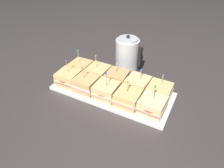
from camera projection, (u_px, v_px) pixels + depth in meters
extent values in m
plane|color=#383333|center=(112.00, 93.00, 1.12)|extent=(6.00, 6.00, 0.00)
cube|color=silver|center=(112.00, 92.00, 1.12)|extent=(0.66, 0.28, 0.01)
cube|color=silver|center=(112.00, 91.00, 1.11)|extent=(0.66, 0.28, 0.01)
cube|color=tan|center=(69.00, 82.00, 1.15)|extent=(0.12, 0.12, 0.03)
cube|color=#B26B60|center=(69.00, 79.00, 1.14)|extent=(0.13, 0.13, 0.01)
cube|color=beige|center=(69.00, 78.00, 1.13)|extent=(0.12, 0.12, 0.01)
cylinder|color=red|center=(66.00, 78.00, 1.11)|extent=(0.08, 0.08, 0.00)
cube|color=#E0B771|center=(68.00, 74.00, 1.12)|extent=(0.12, 0.12, 0.03)
cylinder|color=tan|center=(67.00, 67.00, 1.10)|extent=(0.00, 0.01, 0.08)
sphere|color=purple|center=(66.00, 61.00, 1.07)|extent=(0.01, 0.01, 0.01)
cube|color=tan|center=(87.00, 87.00, 1.10)|extent=(0.12, 0.12, 0.03)
cube|color=tan|center=(87.00, 85.00, 1.09)|extent=(0.12, 0.12, 0.01)
cube|color=beige|center=(87.00, 83.00, 1.09)|extent=(0.12, 0.12, 0.01)
cylinder|color=red|center=(84.00, 84.00, 1.07)|extent=(0.07, 0.07, 0.00)
cube|color=tan|center=(86.00, 80.00, 1.07)|extent=(0.12, 0.12, 0.03)
cylinder|color=tan|center=(83.00, 74.00, 1.05)|extent=(0.00, 0.01, 0.08)
sphere|color=red|center=(82.00, 68.00, 1.02)|extent=(0.01, 0.01, 0.01)
cube|color=#DBB77A|center=(107.00, 94.00, 1.06)|extent=(0.12, 0.12, 0.03)
cube|color=tan|center=(106.00, 92.00, 1.04)|extent=(0.12, 0.12, 0.01)
cube|color=beige|center=(106.00, 90.00, 1.04)|extent=(0.12, 0.12, 0.01)
cylinder|color=red|center=(104.00, 91.00, 1.02)|extent=(0.08, 0.08, 0.00)
cube|color=#E8C281|center=(106.00, 87.00, 1.03)|extent=(0.12, 0.12, 0.03)
cylinder|color=tan|center=(106.00, 80.00, 0.99)|extent=(0.00, 0.00, 0.09)
sphere|color=blue|center=(106.00, 74.00, 0.96)|extent=(0.01, 0.01, 0.01)
cube|color=tan|center=(128.00, 102.00, 1.01)|extent=(0.12, 0.12, 0.03)
cube|color=tan|center=(128.00, 99.00, 1.00)|extent=(0.12, 0.12, 0.01)
cube|color=beige|center=(128.00, 97.00, 0.99)|extent=(0.12, 0.12, 0.01)
cube|color=#E0B771|center=(128.00, 95.00, 0.98)|extent=(0.12, 0.12, 0.03)
cylinder|color=tan|center=(127.00, 88.00, 0.96)|extent=(0.00, 0.00, 0.07)
sphere|color=orange|center=(128.00, 82.00, 0.94)|extent=(0.01, 0.01, 0.01)
cube|color=beige|center=(152.00, 109.00, 0.96)|extent=(0.12, 0.12, 0.03)
cube|color=tan|center=(152.00, 106.00, 0.95)|extent=(0.13, 0.13, 0.01)
cube|color=beige|center=(152.00, 105.00, 0.95)|extent=(0.12, 0.12, 0.01)
cylinder|color=red|center=(151.00, 107.00, 0.93)|extent=(0.08, 0.08, 0.00)
cube|color=beige|center=(153.00, 101.00, 0.93)|extent=(0.12, 0.12, 0.03)
cylinder|color=tan|center=(154.00, 94.00, 0.91)|extent=(0.00, 0.01, 0.08)
sphere|color=green|center=(155.00, 87.00, 0.88)|extent=(0.01, 0.01, 0.01)
cube|color=tan|center=(81.00, 71.00, 1.24)|extent=(0.12, 0.12, 0.03)
cube|color=tan|center=(81.00, 69.00, 1.23)|extent=(0.12, 0.12, 0.01)
cube|color=beige|center=(81.00, 67.00, 1.22)|extent=(0.12, 0.12, 0.01)
cube|color=tan|center=(81.00, 65.00, 1.21)|extent=(0.12, 0.12, 0.03)
cylinder|color=tan|center=(79.00, 57.00, 1.19)|extent=(0.00, 0.01, 0.09)
sphere|color=green|center=(78.00, 51.00, 1.16)|extent=(0.01, 0.01, 0.01)
cube|color=tan|center=(99.00, 76.00, 1.19)|extent=(0.12, 0.12, 0.03)
cube|color=tan|center=(99.00, 74.00, 1.18)|extent=(0.12, 0.12, 0.01)
cube|color=beige|center=(98.00, 72.00, 1.18)|extent=(0.12, 0.12, 0.01)
cylinder|color=red|center=(97.00, 73.00, 1.16)|extent=(0.08, 0.08, 0.00)
cube|color=#E0B771|center=(98.00, 69.00, 1.16)|extent=(0.12, 0.12, 0.03)
cylinder|color=tan|center=(96.00, 62.00, 1.14)|extent=(0.00, 0.00, 0.08)
sphere|color=orange|center=(96.00, 56.00, 1.11)|extent=(0.01, 0.01, 0.01)
cube|color=tan|center=(117.00, 82.00, 1.15)|extent=(0.12, 0.12, 0.03)
cube|color=#B26B60|center=(117.00, 79.00, 1.13)|extent=(0.13, 0.13, 0.01)
cube|color=beige|center=(117.00, 78.00, 1.13)|extent=(0.13, 0.13, 0.01)
cylinder|color=red|center=(115.00, 79.00, 1.11)|extent=(0.09, 0.09, 0.00)
cube|color=tan|center=(117.00, 75.00, 1.12)|extent=(0.12, 0.12, 0.03)
cylinder|color=tan|center=(117.00, 67.00, 1.10)|extent=(0.00, 0.01, 0.08)
sphere|color=purple|center=(117.00, 61.00, 1.08)|extent=(0.01, 0.01, 0.01)
cube|color=#DBB77A|center=(137.00, 88.00, 1.10)|extent=(0.12, 0.12, 0.03)
cube|color=tan|center=(138.00, 85.00, 1.09)|extent=(0.13, 0.13, 0.01)
cube|color=beige|center=(138.00, 84.00, 1.08)|extent=(0.13, 0.13, 0.01)
cylinder|color=red|center=(136.00, 85.00, 1.06)|extent=(0.07, 0.07, 0.00)
cube|color=#E8C281|center=(138.00, 81.00, 1.07)|extent=(0.12, 0.12, 0.03)
cylinder|color=tan|center=(141.00, 75.00, 1.04)|extent=(0.00, 0.01, 0.07)
sphere|color=blue|center=(141.00, 70.00, 1.02)|extent=(0.01, 0.01, 0.01)
cube|color=tan|center=(159.00, 95.00, 1.05)|extent=(0.12, 0.12, 0.03)
cube|color=tan|center=(159.00, 92.00, 1.04)|extent=(0.12, 0.12, 0.01)
cube|color=beige|center=(160.00, 91.00, 1.04)|extent=(0.12, 0.12, 0.01)
cube|color=#E0B771|center=(160.00, 88.00, 1.02)|extent=(0.12, 0.12, 0.03)
cylinder|color=tan|center=(162.00, 81.00, 1.00)|extent=(0.00, 0.01, 0.07)
sphere|color=purple|center=(163.00, 75.00, 0.98)|extent=(0.01, 0.01, 0.01)
cylinder|color=#B7BABF|center=(127.00, 55.00, 1.25)|extent=(0.15, 0.15, 0.21)
cylinder|color=#B7BABF|center=(128.00, 39.00, 1.19)|extent=(0.12, 0.12, 0.01)
sphere|color=black|center=(128.00, 37.00, 1.18)|extent=(0.02, 0.02, 0.02)
cube|color=black|center=(140.00, 57.00, 1.22)|extent=(0.02, 0.02, 0.12)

